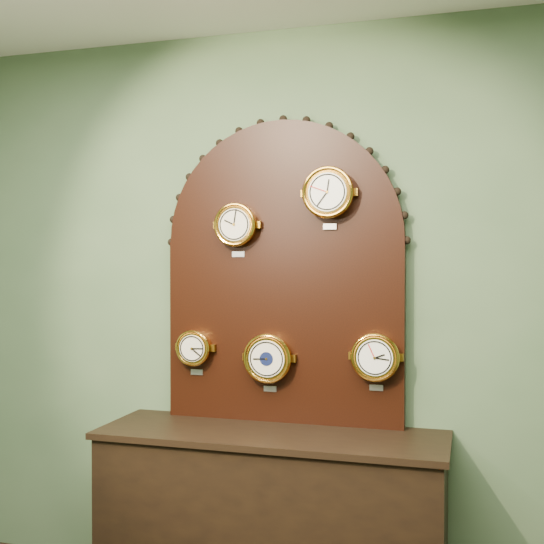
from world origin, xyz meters
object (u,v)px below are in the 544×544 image
(roman_clock, at_px, (236,225))
(barometer, at_px, (268,358))
(tide_clock, at_px, (375,357))
(shop_counter, at_px, (271,523))
(arabic_clock, at_px, (328,193))
(display_board, at_px, (283,262))
(hygrometer, at_px, (194,348))

(roman_clock, xyz_separation_m, barometer, (0.17, -0.00, -0.66))
(tide_clock, bearing_deg, barometer, -179.95)
(shop_counter, bearing_deg, arabic_clock, 32.18)
(roman_clock, bearing_deg, display_board, 16.43)
(shop_counter, height_order, barometer, barometer)
(barometer, height_order, tide_clock, tide_clock)
(display_board, bearing_deg, roman_clock, -163.57)
(barometer, distance_m, tide_clock, 0.53)
(arabic_clock, bearing_deg, tide_clock, 0.12)
(barometer, bearing_deg, hygrometer, 179.75)
(shop_counter, xyz_separation_m, display_board, (0.00, 0.22, 1.23))
(roman_clock, relative_size, arabic_clock, 0.90)
(shop_counter, relative_size, arabic_clock, 5.34)
(shop_counter, bearing_deg, display_board, 90.00)
(display_board, relative_size, roman_clock, 5.70)
(display_board, height_order, tide_clock, display_board)
(shop_counter, relative_size, hygrometer, 6.80)
(tide_clock, bearing_deg, arabic_clock, -179.88)
(roman_clock, distance_m, tide_clock, 0.94)
(shop_counter, distance_m, arabic_clock, 1.58)
(shop_counter, height_order, display_board, display_board)
(shop_counter, xyz_separation_m, hygrometer, (-0.45, 0.15, 0.79))
(roman_clock, height_order, hygrometer, roman_clock)
(roman_clock, height_order, barometer, roman_clock)
(hygrometer, height_order, barometer, hygrometer)
(shop_counter, distance_m, tide_clock, 0.92)
(shop_counter, distance_m, barometer, 0.77)
(display_board, height_order, roman_clock, display_board)
(arabic_clock, height_order, barometer, arabic_clock)
(shop_counter, bearing_deg, tide_clock, 18.11)
(arabic_clock, height_order, tide_clock, arabic_clock)
(shop_counter, xyz_separation_m, arabic_clock, (0.24, 0.15, 1.56))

